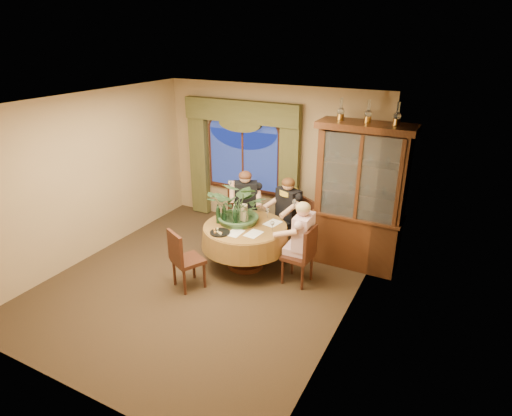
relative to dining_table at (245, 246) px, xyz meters
The scene contains 37 objects.
floor 0.93m from the dining_table, 115.16° to the right, with size 5.00×5.00×0.00m, color black.
wall_back 2.05m from the dining_table, 101.71° to the left, with size 4.50×4.50×0.00m, color #997D58.
wall_right 2.28m from the dining_table, 22.04° to the right, with size 5.00×5.00×0.00m, color #997D58.
ceiling 2.57m from the dining_table, 115.16° to the right, with size 5.00×5.00×0.00m, color white.
window 2.13m from the dining_table, 119.96° to the left, with size 1.62×0.10×1.32m, color navy, non-canonical shape.
arched_transom 2.57m from the dining_table, 119.96° to the left, with size 1.60×0.06×0.44m, color navy, non-canonical shape.
drapery_left 2.69m from the dining_table, 140.94° to the left, with size 0.38×0.14×2.32m, color #424120.
drapery_right 1.81m from the dining_table, 87.50° to the left, with size 0.38×0.14×2.32m, color #424120.
swag_valance 2.66m from the dining_table, 121.20° to the left, with size 2.45×0.16×0.42m, color #424120, non-canonical shape.
dining_table is the anchor object (origin of this frame).
china_cabinet 2.03m from the dining_table, 29.77° to the left, with size 1.49×0.59×2.42m, color #36190C.
oil_lamp_left 2.67m from the dining_table, 37.78° to the left, with size 0.11×0.11×0.34m, color #A5722D, non-canonical shape.
oil_lamp_center 2.88m from the dining_table, 29.77° to the left, with size 0.11×0.11×0.34m, color #A5722D, non-canonical shape.
oil_lamp_right 3.14m from the dining_table, 24.39° to the left, with size 0.11×0.11×0.34m, color #A5722D, non-canonical shape.
chair_right 0.97m from the dining_table, ahead, with size 0.42×0.42×0.96m, color black.
chair_back_right 1.07m from the dining_table, 58.38° to the left, with size 0.42×0.42×0.96m, color black.
chair_back 1.03m from the dining_table, 124.59° to the left, with size 0.42×0.42×0.96m, color black.
chair_front_left 1.06m from the dining_table, 116.42° to the right, with size 0.42×0.42×0.96m, color black.
person_pink 1.04m from the dining_table, ahead, with size 0.48×0.44×1.33m, color #D0A9B3, non-canonical shape.
person_back 1.03m from the dining_table, 118.50° to the left, with size 0.50×0.45×1.38m, color black, non-canonical shape.
person_scarf 1.03m from the dining_table, 67.38° to the left, with size 0.49×0.45×1.37m, color black, non-canonical shape.
stoneware_vase 0.55m from the dining_table, 126.56° to the left, with size 0.16×0.16×0.30m, color #97845D, non-canonical shape.
centerpiece_plant 1.04m from the dining_table, 142.31° to the left, with size 1.04×1.15×0.90m, color #32502E.
olive_bowl 0.41m from the dining_table, 40.92° to the right, with size 0.16×0.16×0.05m, color #475127.
cheese_platter 0.62m from the dining_table, 116.10° to the right, with size 0.32×0.32×0.02m, color black.
wine_bottle_0 0.71m from the dining_table, 166.30° to the right, with size 0.07×0.07×0.33m, color black.
wine_bottle_1 0.63m from the dining_table, 150.95° to the left, with size 0.07×0.07×0.33m, color black.
wine_bottle_2 0.72m from the dining_table, 169.55° to the left, with size 0.07×0.07×0.33m, color tan.
wine_bottle_3 0.58m from the dining_table, behind, with size 0.07×0.07×0.33m, color tan.
wine_bottle_4 0.65m from the dining_table, behind, with size 0.07×0.07×0.33m, color black.
wine_bottle_5 0.57m from the dining_table, 167.14° to the right, with size 0.07×0.07×0.33m, color black.
tasting_paper_0 0.51m from the dining_table, 38.61° to the right, with size 0.21×0.30×0.00m, color white.
tasting_paper_1 0.60m from the dining_table, 38.76° to the left, with size 0.21×0.30×0.00m, color white.
tasting_paper_2 0.50m from the dining_table, 91.17° to the right, with size 0.21×0.30×0.00m, color white.
wine_glass_person_pink 0.67m from the dining_table, ahead, with size 0.07×0.07×0.18m, color silver, non-canonical shape.
wine_glass_person_back 0.67m from the dining_table, 118.50° to the left, with size 0.07×0.07×0.18m, color silver, non-canonical shape.
wine_glass_person_scarf 0.67m from the dining_table, 67.38° to the left, with size 0.07×0.07×0.18m, color silver, non-canonical shape.
Camera 1 is at (3.45, -4.77, 3.69)m, focal length 30.00 mm.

